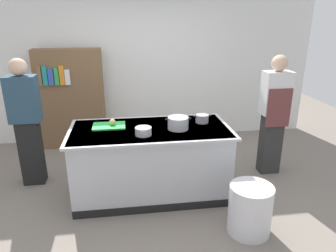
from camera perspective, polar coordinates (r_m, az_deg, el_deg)
ground_plane at (r=4.22m, az=-3.05°, el=-12.03°), size 10.00×10.00×0.00m
back_wall at (r=5.73m, az=-5.28°, el=12.40°), size 6.40×0.12×3.00m
counter_island at (r=3.99m, az=-3.17°, el=-6.34°), size 1.98×0.98×0.90m
cutting_board at (r=3.95m, az=-10.77°, el=0.01°), size 0.40×0.28×0.02m
onion at (r=3.92m, az=-10.16°, el=0.71°), size 0.08×0.08×0.08m
stock_pot at (r=3.78m, az=1.87°, el=0.54°), size 0.32×0.25×0.15m
sauce_pan at (r=4.04m, az=6.27°, el=1.37°), size 0.23×0.17×0.10m
mixing_bowl at (r=3.61m, az=-4.54°, el=-0.95°), size 0.19×0.19×0.09m
trash_bin at (r=3.52m, az=14.80°, el=-14.54°), size 0.46×0.46×0.55m
person_chef at (r=4.63m, az=18.86°, el=2.27°), size 0.38×0.25×1.72m
person_guest at (r=4.48m, az=-24.52°, el=0.93°), size 0.38×0.24×1.72m
bookshelf at (r=5.62m, az=-17.31°, el=4.74°), size 1.10×0.31×1.70m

